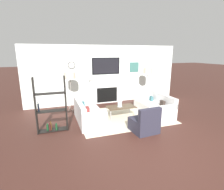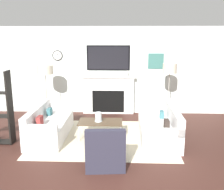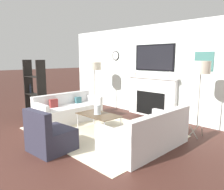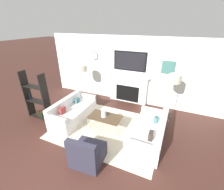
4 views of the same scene
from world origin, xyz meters
The scene contains 10 objects.
fireplace_wall centered at (0.00, 4.56, 1.23)m, with size 7.36×0.28×2.70m.
area_rug centered at (0.00, 2.41, 0.01)m, with size 3.31×2.50×0.01m.
couch_left centered at (-1.34, 2.41, 0.28)m, with size 0.80×1.81×0.75m.
couch_right centered at (1.35, 2.41, 0.27)m, with size 0.88×1.83×0.77m.
armchair centered at (0.12, 1.02, 0.27)m, with size 0.78×0.78×0.82m.
coffee_table centered at (-0.08, 2.43, 0.39)m, with size 1.05×0.60×0.41m.
hurricane_candle centered at (-0.13, 2.44, 0.51)m, with size 0.18×0.18×0.23m.
floor_lamp_left centered at (-1.75, 3.73, 1.47)m, with size 0.45×0.45×1.62m.
floor_lamp_right centered at (1.75, 3.73, 1.52)m, with size 0.39×0.39×1.68m.
shelf_unit centered at (-2.53, 2.03, 0.74)m, with size 0.90×0.28×1.69m.
Camera 3 is at (3.72, -0.90, 1.73)m, focal length 35.00 mm.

